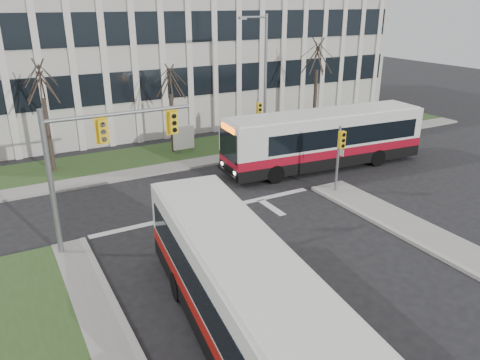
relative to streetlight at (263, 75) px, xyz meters
name	(u,v)px	position (x,y,z in m)	size (l,w,h in m)	color
ground	(305,293)	(-8.03, -16.20, -5.19)	(120.00, 120.00, 0.00)	black
sidewalk_cross	(232,157)	(-3.03, -1.00, -5.12)	(44.00, 1.60, 0.14)	#9E9B93
building_lawn	(214,147)	(-3.03, 1.80, -5.13)	(44.00, 5.00, 0.12)	#2E4C20
office_building	(154,49)	(-3.03, 13.80, 0.81)	(40.00, 16.00, 12.00)	#B4B1A6
mast_arm_signal	(91,152)	(-13.65, -9.04, -0.94)	(6.11, 0.38, 6.20)	slate
signal_pole_near	(340,150)	(-0.83, -9.30, -2.69)	(0.34, 0.39, 3.80)	slate
signal_pole_far	(258,118)	(-0.83, -0.80, -2.69)	(0.34, 0.39, 3.80)	slate
streetlight	(263,75)	(0.00, 0.00, 0.00)	(2.15, 0.25, 9.20)	slate
directory_sign	(184,138)	(-5.53, 1.30, -4.02)	(1.50, 0.12, 2.00)	slate
tree_left	(41,83)	(-14.03, 1.80, 0.32)	(1.80, 1.80, 7.70)	#42352B
tree_mid	(170,83)	(-6.03, 2.00, -0.31)	(1.80, 1.80, 6.82)	#42352B
tree_right	(317,57)	(5.97, 1.80, 0.71)	(1.80, 1.80, 8.25)	#42352B
bus_main	(243,300)	(-11.35, -17.49, -3.54)	(2.69, 12.40, 3.31)	silver
bus_cross	(324,140)	(1.28, -5.38, -3.44)	(2.84, 13.13, 3.50)	silver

